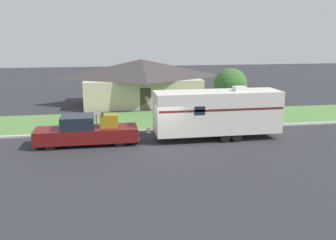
# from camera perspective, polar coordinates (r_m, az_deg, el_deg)

# --- Properties ---
(ground_plane) EXTENTS (120.00, 120.00, 0.00)m
(ground_plane) POSITION_cam_1_polar(r_m,az_deg,el_deg) (23.55, -0.59, -4.02)
(ground_plane) COLOR #2D2D33
(curb_strip) EXTENTS (80.00, 0.30, 0.14)m
(curb_strip) POSITION_cam_1_polar(r_m,az_deg,el_deg) (27.10, -1.88, -1.59)
(curb_strip) COLOR beige
(curb_strip) RESTS_ON ground_plane
(lawn_strip) EXTENTS (80.00, 7.00, 0.03)m
(lawn_strip) POSITION_cam_1_polar(r_m,az_deg,el_deg) (30.63, -2.84, 0.00)
(lawn_strip) COLOR #568442
(lawn_strip) RESTS_ON ground_plane
(house_across_street) EXTENTS (12.04, 7.40, 4.46)m
(house_across_street) POSITION_cam_1_polar(r_m,az_deg,el_deg) (37.56, -4.09, 5.97)
(house_across_street) COLOR beige
(house_across_street) RESTS_ON ground_plane
(pickup_truck) EXTENTS (6.50, 1.94, 2.02)m
(pickup_truck) POSITION_cam_1_polar(r_m,az_deg,el_deg) (24.24, -12.37, -1.74)
(pickup_truck) COLOR black
(pickup_truck) RESTS_ON ground_plane
(travel_trailer) EXTENTS (9.32, 2.34, 3.50)m
(travel_trailer) POSITION_cam_1_polar(r_m,az_deg,el_deg) (25.11, 7.52, 1.25)
(travel_trailer) COLOR black
(travel_trailer) RESTS_ON ground_plane
(mailbox) EXTENTS (0.48, 0.20, 1.40)m
(mailbox) POSITION_cam_1_polar(r_m,az_deg,el_deg) (27.19, -10.88, 0.40)
(mailbox) COLOR brown
(mailbox) RESTS_ON ground_plane
(tree_in_yard) EXTENTS (2.70, 2.70, 4.23)m
(tree_in_yard) POSITION_cam_1_polar(r_m,az_deg,el_deg) (30.70, 9.50, 5.29)
(tree_in_yard) COLOR brown
(tree_in_yard) RESTS_ON ground_plane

